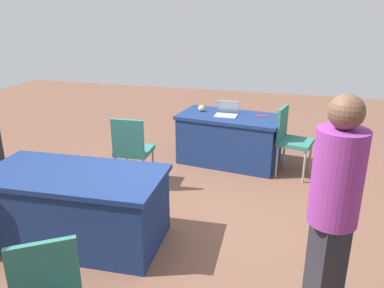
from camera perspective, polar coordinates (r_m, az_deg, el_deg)
ground_plane at (r=4.33m, az=-1.51°, el=-12.01°), size 14.40×14.40×0.00m
table_foreground at (r=5.88m, az=5.54°, el=0.73°), size 1.60×0.98×0.75m
table_mid_left at (r=4.10m, az=-16.69°, el=-8.85°), size 1.81×0.96×0.75m
chair_tucked_left at (r=5.54m, az=14.30°, el=1.03°), size 0.52×0.52×0.97m
chair_aisle at (r=5.06m, az=-8.83°, el=-0.48°), size 0.46×0.46×0.96m
person_attendee_browsing at (r=2.86m, az=20.12°, el=-8.38°), size 0.44×0.44×1.76m
laptop_silver at (r=5.76m, az=5.11°, el=4.61°), size 0.32×0.30×0.21m
yarn_ball at (r=5.95m, az=1.39°, el=5.28°), size 0.10×0.10×0.10m
scissors_red at (r=5.79m, az=10.24°, el=4.10°), size 0.18×0.04×0.01m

